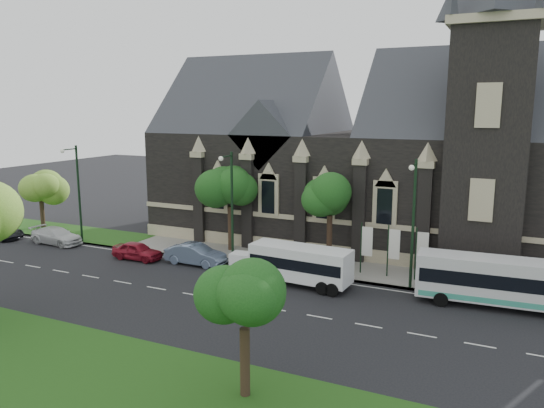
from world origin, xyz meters
The scene contains 20 objects.
ground centered at (0.00, 0.00, 0.00)m, with size 160.00×160.00×0.00m, color black.
sidewalk centered at (0.00, 9.50, 0.07)m, with size 80.00×5.00×0.15m, color gray.
museum centered at (5.12, 18.78, 8.17)m, with size 40.00×17.70×29.90m.
tree_park_east centered at (6.18, -9.32, 4.62)m, with size 3.40×3.40×6.28m.
tree_walk_right centered at (3.21, 10.71, 5.82)m, with size 4.08×4.08×7.80m.
tree_walk_left centered at (-5.80, 10.70, 5.73)m, with size 3.91×3.91×7.64m.
tree_walk_far centered at (-27.82, 10.18, 4.62)m, with size 3.40×3.40×6.28m.
street_lamp_near centered at (10.00, 7.09, 5.11)m, with size 0.36×1.88×9.00m.
street_lamp_mid centered at (-4.00, 7.09, 5.11)m, with size 0.36×1.88×9.00m.
street_lamp_far centered at (-20.00, 7.09, 5.11)m, with size 0.36×1.88×9.00m.
banner_flag_left centered at (6.29, 9.00, 2.38)m, with size 0.90×0.10×4.00m.
banner_flag_center centered at (8.29, 9.00, 2.38)m, with size 0.90×0.10×4.00m.
banner_flag_right centered at (10.29, 9.00, 2.38)m, with size 0.90×0.10×4.00m.
tour_coach centered at (16.08, 6.20, 1.73)m, with size 10.93×3.07×3.15m.
shuttle_bus centered at (2.80, 4.91, 1.61)m, with size 7.30×2.91×2.77m.
box_trailer centered at (-2.46, 6.13, 0.78)m, with size 2.62×1.55×1.38m.
sedan centered at (-6.63, 5.93, 0.82)m, with size 1.75×5.01×1.65m, color slate.
car_far_red centered at (-11.77, 5.07, 0.73)m, with size 1.72×4.27×1.45m, color maroon.
car_far_white centered at (-21.74, 5.93, 0.76)m, with size 2.12×5.21×1.51m, color silver.
car_far_black centered at (-28.01, 5.20, 0.65)m, with size 2.17×4.71×1.31m, color black.
Camera 1 is at (15.95, -28.08, 12.41)m, focal length 34.65 mm.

